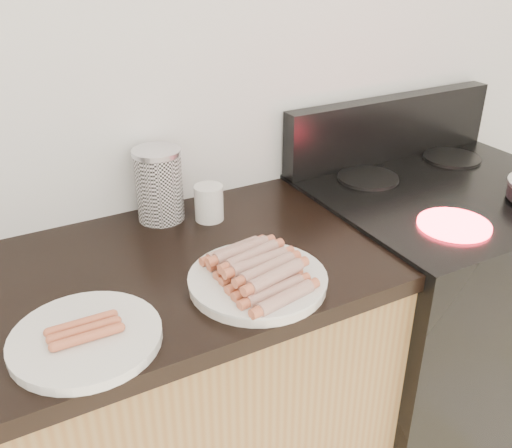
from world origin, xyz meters
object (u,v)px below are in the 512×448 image
stove (430,318)px  mug (209,203)px  canister (159,185)px  main_plate (258,282)px  side_plate (86,338)px

stove → mug: bearing=165.1°
stove → mug: size_ratio=9.79×
stove → canister: size_ratio=4.80×
stove → main_plate: 0.87m
stove → main_plate: (-0.72, -0.15, 0.45)m
mug → main_plate: bearing=-96.9°
main_plate → side_plate: 0.37m
main_plate → canister: (-0.07, 0.40, 0.09)m
main_plate → mug: bearing=83.1°
main_plate → side_plate: size_ratio=1.05×
main_plate → mug: 0.34m
stove → side_plate: side_plate is taller
canister → mug: canister is taller
canister → mug: size_ratio=2.04×
main_plate → mug: size_ratio=3.12×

